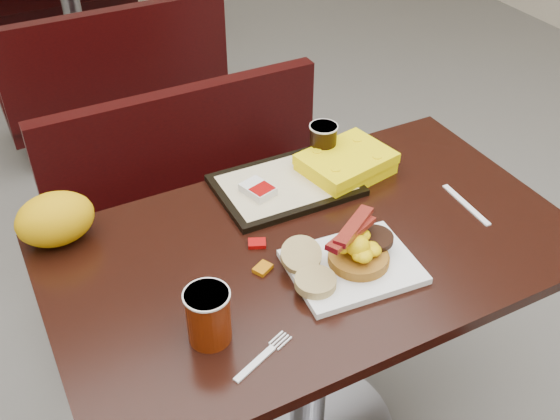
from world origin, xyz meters
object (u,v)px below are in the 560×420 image
table_near (310,352)px  bench_near_n (208,212)px  pancake_stack (359,256)px  fork (255,364)px  clamshell (346,164)px  tray (286,185)px  paper_bag (55,219)px  knife (466,205)px  hashbrown_sleeve_left (258,189)px  platter (353,267)px  bench_far_s (110,71)px  table_far (74,18)px  coffee_cup_near (208,316)px  coffee_cup_far (323,142)px

table_near → bench_near_n: (0.00, 0.70, -0.02)m
pancake_stack → fork: bearing=-156.5°
fork → clamshell: size_ratio=0.66×
tray → paper_bag: 0.56m
knife → hashbrown_sleeve_left: bearing=-117.4°
fork → tray: (0.31, 0.47, 0.01)m
table_near → platter: platter is taller
fork → pancake_stack: bearing=1.2°
bench_near_n → pancake_stack: size_ratio=7.41×
bench_near_n → tray: size_ratio=2.88×
bench_far_s → paper_bag: 1.75m
paper_bag → hashbrown_sleeve_left: bearing=-7.9°
clamshell → fork: bearing=-147.5°
table_far → pancake_stack: (0.05, -2.71, 0.41)m
table_far → clamshell: (0.21, -2.39, 0.41)m
coffee_cup_near → hashbrown_sleeve_left: bearing=52.4°
table_near → hashbrown_sleeve_left: (-0.04, 0.22, 0.40)m
pancake_stack → coffee_cup_near: coffee_cup_near is taller
bench_near_n → clamshell: clamshell is taller
table_near → fork: size_ratio=8.16×
clamshell → platter: bearing=-130.3°
bench_far_s → tray: (0.05, -1.67, 0.40)m
knife → platter: bearing=-76.7°
tray → hashbrown_sleeve_left: size_ratio=4.32×
bench_near_n → platter: 0.90m
bench_near_n → tray: 0.62m
tray → hashbrown_sleeve_left: 0.08m
table_far → fork: 2.88m
bench_near_n → pancake_stack: 0.91m
platter → paper_bag: 0.67m
pancake_stack → coffee_cup_far: bearing=70.6°
paper_bag → pancake_stack: bearing=-35.0°
bench_far_s → coffee_cup_far: size_ratio=10.29×
coffee_cup_far → knife: bearing=-56.3°
bench_far_s → coffee_cup_near: (-0.32, -2.05, 0.45)m
paper_bag → coffee_cup_far: bearing=-0.0°
platter → fork: 0.33m
table_far → hashbrown_sleeve_left: (-0.04, -2.38, 0.40)m
knife → clamshell: 0.32m
table_far → paper_bag: paper_bag is taller
fork → coffee_cup_far: (0.46, 0.53, 0.06)m
fork → knife: same height
table_near → table_far: bearing=90.0°
coffee_cup_near → bench_far_s: bearing=81.2°
table_near → clamshell: (0.21, 0.21, 0.41)m
table_near → table_far: same height
tray → table_near: bearing=-100.4°
bench_far_s → hashbrown_sleeve_left: 1.73m
hashbrown_sleeve_left → pancake_stack: bearing=-91.7°
table_near → knife: knife is taller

